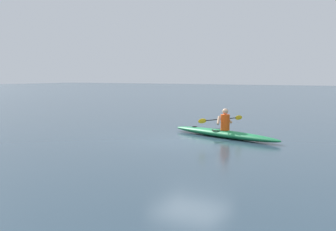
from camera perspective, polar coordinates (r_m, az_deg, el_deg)
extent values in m
plane|color=#283D4C|center=(15.43, 2.97, -3.27)|extent=(160.00, 160.00, 0.00)
ellipsoid|color=#19723F|center=(16.45, 7.04, -2.30)|extent=(4.99, 2.24, 0.27)
torus|color=black|center=(16.57, 6.54, -1.85)|extent=(0.72, 0.72, 0.04)
cylinder|color=black|center=(17.50, 3.40, -1.41)|extent=(0.18, 0.18, 0.02)
cylinder|color=#E04C14|center=(16.35, 7.27, -0.87)|extent=(0.32, 0.32, 0.57)
sphere|color=tan|center=(16.31, 7.28, 0.52)|extent=(0.21, 0.21, 0.21)
cylinder|color=black|center=(16.47, 6.76, -0.47)|extent=(0.66, 1.83, 0.03)
ellipsoid|color=gold|center=(15.79, 4.37, -0.69)|extent=(0.17, 0.39, 0.17)
ellipsoid|color=gold|center=(17.18, 8.95, -0.26)|extent=(0.17, 0.39, 0.17)
cylinder|color=tan|center=(16.20, 6.43, -0.62)|extent=(0.17, 0.31, 0.34)
cylinder|color=tan|center=(16.59, 7.68, -0.50)|extent=(0.26, 0.25, 0.34)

